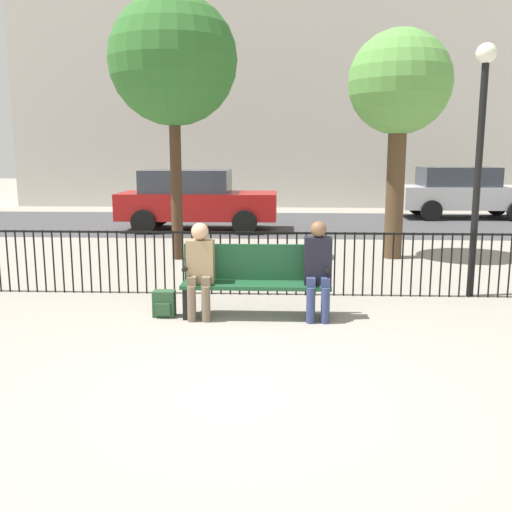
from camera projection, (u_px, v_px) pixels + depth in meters
name	position (u px, v px, depth m)	size (l,w,h in m)	color
ground_plane	(244.00, 391.00, 5.07)	(80.00, 80.00, 0.00)	gray
park_bench	(256.00, 278.00, 7.33)	(1.89, 0.45, 0.92)	#194728
seated_person_0	(200.00, 265.00, 7.20)	(0.34, 0.39, 1.22)	brown
seated_person_1	(318.00, 265.00, 7.13)	(0.34, 0.39, 1.25)	navy
backpack	(164.00, 304.00, 7.34)	(0.28, 0.21, 0.34)	#284C2D
fence_railing	(259.00, 258.00, 8.38)	(9.01, 0.03, 0.95)	black
tree_0	(400.00, 87.00, 10.85)	(1.97, 1.97, 4.39)	#4C3823
tree_1	(173.00, 61.00, 10.66)	(2.42, 2.42, 4.99)	#422D1E
lamp_post	(481.00, 132.00, 8.00)	(0.28, 0.28, 3.57)	black
street_surface	(272.00, 224.00, 16.86)	(24.00, 6.00, 0.01)	#3D3D3F
parked_car_0	(464.00, 192.00, 18.15)	(4.20, 1.94, 1.62)	#B7B7BC
parked_car_1	(195.00, 199.00, 15.33)	(4.20, 1.94, 1.62)	maroon
building_facade	(276.00, 30.00, 23.45)	(20.00, 6.00, 14.07)	beige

